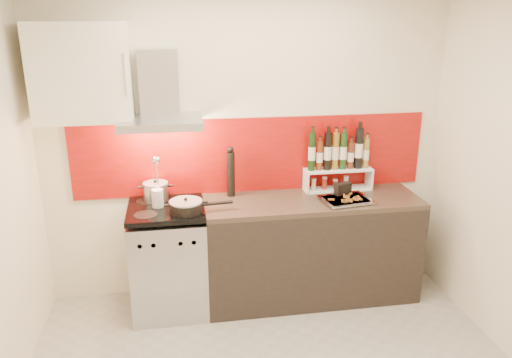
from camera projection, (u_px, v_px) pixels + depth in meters
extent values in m
cube|color=silver|center=(247.00, 146.00, 4.21)|extent=(3.40, 0.02, 2.60)
cube|color=maroon|center=(253.00, 155.00, 4.23)|extent=(3.00, 0.02, 0.64)
cube|color=#B7B7BA|center=(169.00, 262.00, 4.10)|extent=(0.60, 0.60, 0.84)
cube|color=black|center=(170.00, 290.00, 3.86)|extent=(0.50, 0.02, 0.40)
cube|color=#B7B7BA|center=(167.00, 244.00, 3.73)|extent=(0.56, 0.02, 0.12)
cube|color=#FF190C|center=(167.00, 244.00, 3.73)|extent=(0.10, 0.01, 0.04)
cube|color=black|center=(166.00, 209.00, 3.95)|extent=(0.60, 0.60, 0.04)
cube|color=black|center=(310.00, 250.00, 4.28)|extent=(1.80, 0.60, 0.86)
cube|color=#2E231C|center=(312.00, 201.00, 4.14)|extent=(1.80, 0.60, 0.04)
cube|color=#B7B7BA|center=(161.00, 122.00, 3.78)|extent=(0.62, 0.50, 0.06)
cube|color=#B7B7BA|center=(159.00, 82.00, 3.83)|extent=(0.30, 0.18, 0.50)
sphere|color=#FFD18C|center=(141.00, 128.00, 3.77)|extent=(0.07, 0.07, 0.07)
sphere|color=#FFD18C|center=(181.00, 126.00, 3.82)|extent=(0.07, 0.07, 0.07)
cube|color=white|center=(82.00, 73.00, 3.65)|extent=(0.70, 0.35, 0.72)
cylinder|color=#B7B7BA|center=(156.00, 192.00, 4.06)|extent=(0.20, 0.20, 0.14)
cylinder|color=#99999E|center=(155.00, 183.00, 4.04)|extent=(0.20, 0.20, 0.01)
sphere|color=black|center=(155.00, 181.00, 4.03)|extent=(0.03, 0.03, 0.03)
cylinder|color=black|center=(186.00, 207.00, 3.83)|extent=(0.25, 0.25, 0.08)
cylinder|color=#99999E|center=(186.00, 202.00, 3.81)|extent=(0.25, 0.25, 0.01)
sphere|color=black|center=(186.00, 199.00, 3.81)|extent=(0.03, 0.03, 0.03)
cylinder|color=black|center=(217.00, 203.00, 3.88)|extent=(0.24, 0.05, 0.03)
cylinder|color=silver|center=(158.00, 199.00, 3.92)|extent=(0.09, 0.09, 0.15)
cylinder|color=silver|center=(157.00, 175.00, 3.86)|extent=(0.01, 0.07, 0.28)
sphere|color=silver|center=(156.00, 160.00, 3.76)|extent=(0.06, 0.06, 0.06)
cylinder|color=black|center=(231.00, 174.00, 4.15)|extent=(0.07, 0.07, 0.38)
sphere|color=black|center=(230.00, 150.00, 4.08)|extent=(0.05, 0.05, 0.05)
cube|color=white|center=(337.00, 189.00, 4.35)|extent=(0.59, 0.16, 0.01)
cube|color=white|center=(306.00, 181.00, 4.28)|extent=(0.02, 0.16, 0.17)
cube|color=white|center=(369.00, 178.00, 4.37)|extent=(0.02, 0.16, 0.17)
cube|color=white|center=(338.00, 170.00, 4.30)|extent=(0.59, 0.16, 0.02)
cylinder|color=black|center=(312.00, 151.00, 4.20)|extent=(0.06, 0.06, 0.33)
cylinder|color=#5F2B10|center=(320.00, 156.00, 4.23)|extent=(0.05, 0.05, 0.25)
cylinder|color=black|center=(328.00, 151.00, 4.23)|extent=(0.07, 0.07, 0.33)
cylinder|color=brown|center=(335.00, 151.00, 4.24)|extent=(0.06, 0.06, 0.32)
cylinder|color=black|center=(343.00, 151.00, 4.25)|extent=(0.06, 0.06, 0.32)
cylinder|color=#532516|center=(351.00, 155.00, 4.27)|extent=(0.05, 0.05, 0.23)
cylinder|color=black|center=(359.00, 148.00, 4.27)|extent=(0.07, 0.07, 0.35)
cylinder|color=olive|center=(366.00, 153.00, 4.29)|extent=(0.05, 0.05, 0.26)
cylinder|color=#BCA899|center=(314.00, 185.00, 4.30)|extent=(0.04, 0.04, 0.08)
cylinder|color=maroon|center=(324.00, 184.00, 4.32)|extent=(0.04, 0.04, 0.09)
cylinder|color=#432F21|center=(335.00, 184.00, 4.33)|extent=(0.04, 0.04, 0.07)
cylinder|color=beige|center=(346.00, 183.00, 4.35)|extent=(0.04, 0.04, 0.09)
cube|color=black|center=(343.00, 190.00, 4.17)|extent=(0.15, 0.10, 0.12)
cube|color=silver|center=(346.00, 200.00, 4.08)|extent=(0.41, 0.34, 0.01)
cube|color=silver|center=(346.00, 199.00, 4.07)|extent=(0.44, 0.36, 0.01)
cube|color=red|center=(346.00, 199.00, 4.07)|extent=(0.37, 0.29, 0.01)
cube|color=brown|center=(360.00, 199.00, 4.05)|extent=(0.03, 0.05, 0.01)
cube|color=brown|center=(344.00, 201.00, 4.00)|extent=(0.02, 0.05, 0.01)
cube|color=brown|center=(348.00, 196.00, 4.13)|extent=(0.05, 0.04, 0.01)
cube|color=brown|center=(355.00, 198.00, 4.07)|extent=(0.05, 0.04, 0.01)
cube|color=brown|center=(344.00, 201.00, 3.99)|extent=(0.05, 0.03, 0.01)
cube|color=brown|center=(349.00, 200.00, 4.02)|extent=(0.05, 0.03, 0.01)
cube|color=brown|center=(350.00, 194.00, 4.16)|extent=(0.04, 0.05, 0.01)
cube|color=brown|center=(347.00, 200.00, 4.03)|extent=(0.05, 0.04, 0.01)
cube|color=brown|center=(348.00, 196.00, 4.11)|extent=(0.03, 0.05, 0.01)
cube|color=brown|center=(346.00, 197.00, 4.08)|extent=(0.05, 0.04, 0.01)
cube|color=brown|center=(356.00, 197.00, 4.09)|extent=(0.05, 0.03, 0.01)
cube|color=brown|center=(356.00, 200.00, 4.03)|extent=(0.05, 0.04, 0.01)
cube|color=brown|center=(357.00, 197.00, 4.08)|extent=(0.05, 0.02, 0.01)
cube|color=brown|center=(331.00, 199.00, 4.04)|extent=(0.05, 0.02, 0.01)
cube|color=brown|center=(344.00, 196.00, 4.12)|extent=(0.03, 0.05, 0.01)
cube|color=brown|center=(349.00, 201.00, 4.00)|extent=(0.05, 0.04, 0.01)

